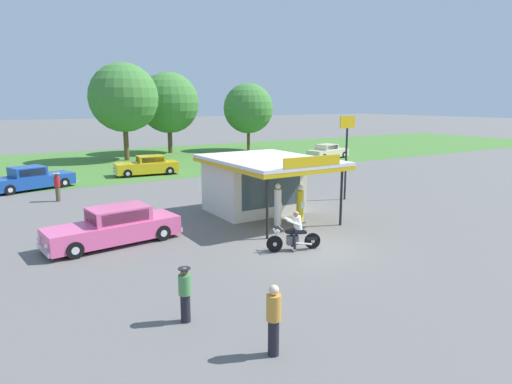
{
  "coord_description": "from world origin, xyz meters",
  "views": [
    {
      "loc": [
        -10.82,
        -13.71,
        5.75
      ],
      "look_at": [
        0.46,
        4.65,
        1.4
      ],
      "focal_mm": 31.52,
      "sensor_mm": 36.0,
      "label": 1
    }
  ],
  "objects_px": {
    "gas_pump_nearside": "(278,207)",
    "bystander_leaning_by_kiosk": "(274,318)",
    "motorcycle_with_rider": "(295,234)",
    "parked_car_back_row_centre_right": "(31,179)",
    "parked_car_back_row_centre_left": "(147,166)",
    "bystander_chatting_near_pumps": "(185,293)",
    "parked_car_back_row_centre": "(328,152)",
    "bystander_standing_back_lot": "(57,186)",
    "gas_pump_offside": "(300,206)",
    "featured_classic_sedan": "(114,227)",
    "parked_car_back_row_far_right": "(240,163)",
    "roadside_pole_sign": "(347,143)"
  },
  "relations": [
    {
      "from": "gas_pump_nearside",
      "to": "bystander_leaning_by_kiosk",
      "type": "bearing_deg",
      "value": -124.78
    },
    {
      "from": "motorcycle_with_rider",
      "to": "parked_car_back_row_centre_right",
      "type": "relative_size",
      "value": 0.38
    },
    {
      "from": "parked_car_back_row_centre_left",
      "to": "bystander_chatting_near_pumps",
      "type": "xyz_separation_m",
      "value": [
        -7.0,
        -24.38,
        0.1
      ]
    },
    {
      "from": "gas_pump_nearside",
      "to": "parked_car_back_row_centre",
      "type": "height_order",
      "value": "gas_pump_nearside"
    },
    {
      "from": "bystander_leaning_by_kiosk",
      "to": "bystander_standing_back_lot",
      "type": "bearing_deg",
      "value": 94.8
    },
    {
      "from": "gas_pump_offside",
      "to": "parked_car_back_row_centre_left",
      "type": "height_order",
      "value": "gas_pump_offside"
    },
    {
      "from": "gas_pump_nearside",
      "to": "motorcycle_with_rider",
      "type": "height_order",
      "value": "gas_pump_nearside"
    },
    {
      "from": "parked_car_back_row_centre_left",
      "to": "bystander_leaning_by_kiosk",
      "type": "xyz_separation_m",
      "value": [
        -5.9,
        -26.94,
        0.21
      ]
    },
    {
      "from": "featured_classic_sedan",
      "to": "parked_car_back_row_far_right",
      "type": "bearing_deg",
      "value": 45.57
    },
    {
      "from": "parked_car_back_row_centre_right",
      "to": "roadside_pole_sign",
      "type": "height_order",
      "value": "roadside_pole_sign"
    },
    {
      "from": "gas_pump_offside",
      "to": "bystander_standing_back_lot",
      "type": "relative_size",
      "value": 1.1
    },
    {
      "from": "bystander_leaning_by_kiosk",
      "to": "bystander_standing_back_lot",
      "type": "xyz_separation_m",
      "value": [
        -1.7,
        20.19,
        0.0
      ]
    },
    {
      "from": "bystander_standing_back_lot",
      "to": "roadside_pole_sign",
      "type": "relative_size",
      "value": 0.34
    },
    {
      "from": "parked_car_back_row_centre_right",
      "to": "parked_car_back_row_far_right",
      "type": "bearing_deg",
      "value": -1.03
    },
    {
      "from": "parked_car_back_row_centre_left",
      "to": "roadside_pole_sign",
      "type": "height_order",
      "value": "roadside_pole_sign"
    },
    {
      "from": "gas_pump_nearside",
      "to": "bystander_leaning_by_kiosk",
      "type": "relative_size",
      "value": 1.2
    },
    {
      "from": "roadside_pole_sign",
      "to": "motorcycle_with_rider",
      "type": "bearing_deg",
      "value": -143.55
    },
    {
      "from": "gas_pump_offside",
      "to": "bystander_standing_back_lot",
      "type": "xyz_separation_m",
      "value": [
        -9.17,
        11.29,
        0.06
      ]
    },
    {
      "from": "roadside_pole_sign",
      "to": "gas_pump_offside",
      "type": "bearing_deg",
      "value": -152.47
    },
    {
      "from": "parked_car_back_row_far_right",
      "to": "bystander_leaning_by_kiosk",
      "type": "bearing_deg",
      "value": -118.08
    },
    {
      "from": "gas_pump_offside",
      "to": "parked_car_back_row_far_right",
      "type": "bearing_deg",
      "value": 70.14
    },
    {
      "from": "parked_car_back_row_centre_right",
      "to": "gas_pump_nearside",
      "type": "bearing_deg",
      "value": -61.31
    },
    {
      "from": "parked_car_back_row_far_right",
      "to": "bystander_standing_back_lot",
      "type": "distance_m",
      "value": 15.55
    },
    {
      "from": "parked_car_back_row_centre_left",
      "to": "gas_pump_offside",
      "type": "bearing_deg",
      "value": -85.03
    },
    {
      "from": "motorcycle_with_rider",
      "to": "bystander_leaning_by_kiosk",
      "type": "xyz_separation_m",
      "value": [
        -4.86,
        -5.77,
        0.25
      ]
    },
    {
      "from": "motorcycle_with_rider",
      "to": "roadside_pole_sign",
      "type": "bearing_deg",
      "value": 36.45
    },
    {
      "from": "motorcycle_with_rider",
      "to": "bystander_leaning_by_kiosk",
      "type": "height_order",
      "value": "bystander_leaning_by_kiosk"
    },
    {
      "from": "featured_classic_sedan",
      "to": "bystander_leaning_by_kiosk",
      "type": "distance_m",
      "value": 10.34
    },
    {
      "from": "featured_classic_sedan",
      "to": "bystander_standing_back_lot",
      "type": "height_order",
      "value": "bystander_standing_back_lot"
    },
    {
      "from": "bystander_standing_back_lot",
      "to": "gas_pump_offside",
      "type": "bearing_deg",
      "value": -50.93
    },
    {
      "from": "parked_car_back_row_centre_left",
      "to": "bystander_leaning_by_kiosk",
      "type": "relative_size",
      "value": 3.01
    },
    {
      "from": "gas_pump_nearside",
      "to": "parked_car_back_row_centre_left",
      "type": "bearing_deg",
      "value": 90.88
    },
    {
      "from": "featured_classic_sedan",
      "to": "parked_car_back_row_centre_right",
      "type": "height_order",
      "value": "parked_car_back_row_centre_right"
    },
    {
      "from": "parked_car_back_row_far_right",
      "to": "parked_car_back_row_centre_right",
      "type": "height_order",
      "value": "parked_car_back_row_far_right"
    },
    {
      "from": "featured_classic_sedan",
      "to": "parked_car_back_row_far_right",
      "type": "height_order",
      "value": "parked_car_back_row_far_right"
    },
    {
      "from": "parked_car_back_row_centre_right",
      "to": "roadside_pole_sign",
      "type": "relative_size",
      "value": 1.14
    },
    {
      "from": "parked_car_back_row_centre",
      "to": "parked_car_back_row_centre_left",
      "type": "xyz_separation_m",
      "value": [
        -19.19,
        -0.57,
        0.03
      ]
    },
    {
      "from": "parked_car_back_row_centre_left",
      "to": "roadside_pole_sign",
      "type": "distance_m",
      "value": 16.95
    },
    {
      "from": "parked_car_back_row_centre",
      "to": "bystander_chatting_near_pumps",
      "type": "height_order",
      "value": "bystander_chatting_near_pumps"
    },
    {
      "from": "motorcycle_with_rider",
      "to": "parked_car_back_row_centre_right",
      "type": "height_order",
      "value": "motorcycle_with_rider"
    },
    {
      "from": "gas_pump_nearside",
      "to": "bystander_chatting_near_pumps",
      "type": "bearing_deg",
      "value": -138.91
    },
    {
      "from": "bystander_chatting_near_pumps",
      "to": "parked_car_back_row_far_right",
      "type": "bearing_deg",
      "value": 57.2
    },
    {
      "from": "bystander_chatting_near_pumps",
      "to": "bystander_standing_back_lot",
      "type": "distance_m",
      "value": 17.65
    },
    {
      "from": "parked_car_back_row_centre_right",
      "to": "featured_classic_sedan",
      "type": "bearing_deg",
      "value": -83.51
    },
    {
      "from": "gas_pump_offside",
      "to": "roadside_pole_sign",
      "type": "xyz_separation_m",
      "value": [
        5.51,
        2.87,
        2.51
      ]
    },
    {
      "from": "parked_car_back_row_far_right",
      "to": "bystander_leaning_by_kiosk",
      "type": "height_order",
      "value": "bystander_leaning_by_kiosk"
    },
    {
      "from": "parked_car_back_row_centre_right",
      "to": "bystander_standing_back_lot",
      "type": "height_order",
      "value": "bystander_standing_back_lot"
    },
    {
      "from": "bystander_chatting_near_pumps",
      "to": "gas_pump_offside",
      "type": "bearing_deg",
      "value": 36.52
    },
    {
      "from": "parked_car_back_row_centre_right",
      "to": "roadside_pole_sign",
      "type": "xyz_separation_m",
      "value": [
        15.61,
        -13.22,
        2.67
      ]
    },
    {
      "from": "gas_pump_offside",
      "to": "parked_car_back_row_centre_right",
      "type": "distance_m",
      "value": 19.0
    }
  ]
}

